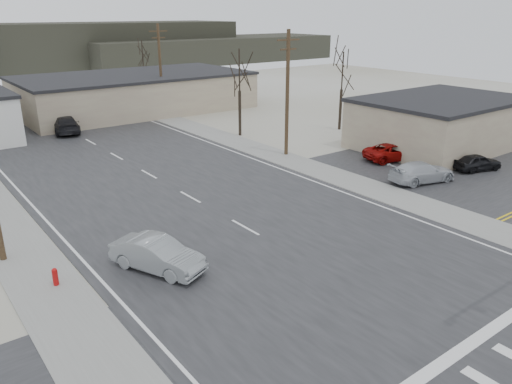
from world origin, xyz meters
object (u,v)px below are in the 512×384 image
fire_hydrant (55,277)px  car_parked_silver (422,172)px  car_parked_dark_a (478,162)px  sedan_crossing (157,255)px  car_far_a (65,124)px  car_parked_red (393,152)px

fire_hydrant → car_parked_silver: size_ratio=0.18×
car_parked_dark_a → car_parked_silver: car_parked_silver is taller
sedan_crossing → car_far_a: size_ratio=0.81×
sedan_crossing → car_parked_silver: 20.44m
car_parked_silver → car_far_a: bearing=40.6°
fire_hydrant → car_parked_dark_a: bearing=-3.8°
car_far_a → car_parked_red: 31.16m
car_far_a → car_parked_dark_a: 37.34m
car_parked_red → fire_hydrant: bearing=112.7°
fire_hydrant → sedan_crossing: size_ratio=0.19×
fire_hydrant → sedan_crossing: bearing=-18.7°
car_far_a → fire_hydrant: bearing=82.5°
sedan_crossing → car_parked_dark_a: (26.04, -0.60, -0.14)m
car_parked_red → car_parked_silver: size_ratio=0.99×
fire_hydrant → sedan_crossing: (4.19, -1.42, 0.35)m
car_far_a → car_parked_silver: size_ratio=1.16×
sedan_crossing → car_parked_silver: (20.44, 0.30, -0.06)m
fire_hydrant → car_far_a: size_ratio=0.15×
car_parked_red → car_parked_dark_a: (2.80, -5.57, -0.04)m
car_parked_red → car_parked_silver: (-2.80, -4.67, 0.04)m
fire_hydrant → car_parked_red: size_ratio=0.18×
fire_hydrant → car_parked_dark_a: size_ratio=0.24×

